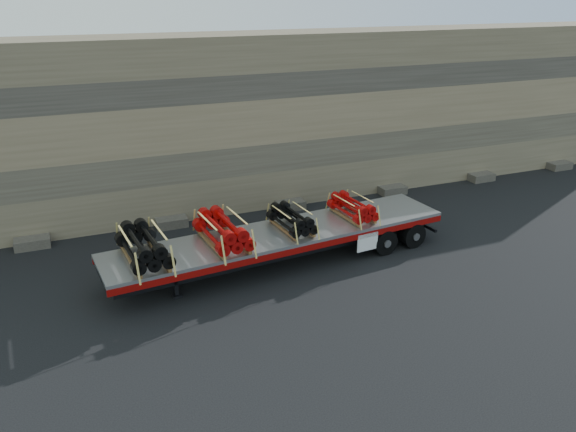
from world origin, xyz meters
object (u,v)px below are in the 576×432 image
at_px(bundle_rear, 353,208).
at_px(bundle_front, 144,247).
at_px(bundle_midfront, 223,231).
at_px(bundle_midrear, 292,220).
at_px(trailer, 281,248).

bearing_deg(bundle_rear, bundle_front, -180.00).
distance_m(bundle_midfront, bundle_midrear, 2.44).
relative_size(bundle_midfront, bundle_rear, 1.26).
height_order(bundle_midfront, bundle_rear, bundle_midfront).
xyz_separation_m(trailer, bundle_front, (-4.50, -0.42, 1.01)).
xyz_separation_m(bundle_midrear, bundle_rear, (2.40, 0.22, -0.00)).
xyz_separation_m(bundle_front, bundle_midfront, (2.46, 0.23, -0.00)).
distance_m(bundle_front, bundle_rear, 7.32).
distance_m(bundle_midrear, bundle_rear, 2.41).
xyz_separation_m(trailer, bundle_midrear, (0.39, 0.04, 0.93)).
xyz_separation_m(bundle_midfront, bundle_rear, (4.83, 0.45, -0.09)).
bearing_deg(bundle_front, bundle_rear, 0.00).
height_order(trailer, bundle_rear, bundle_rear).
relative_size(bundle_front, bundle_midfront, 1.01).
relative_size(bundle_front, bundle_rear, 1.27).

